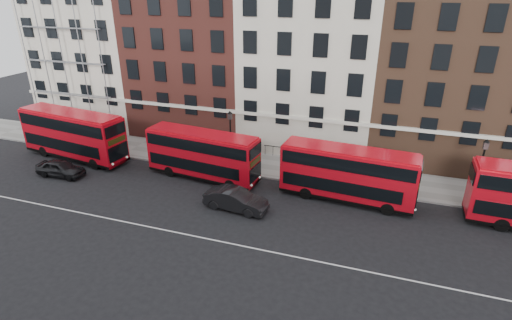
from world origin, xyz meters
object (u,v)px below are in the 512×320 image
(bus_c, at_px, (347,173))
(car_front, at_px, (236,200))
(car_rear, at_px, (61,168))
(bus_a, at_px, (73,134))
(bus_b, at_px, (202,154))

(bus_c, relative_size, car_front, 2.14)
(car_rear, distance_m, car_front, 16.76)
(bus_c, bearing_deg, bus_a, -175.68)
(bus_b, bearing_deg, car_front, -35.13)
(bus_b, distance_m, car_rear, 12.74)
(bus_c, distance_m, car_front, 8.80)
(bus_a, relative_size, car_rear, 2.62)
(bus_a, height_order, bus_c, bus_a)
(bus_a, bearing_deg, car_rear, -59.68)
(bus_b, height_order, bus_c, bus_c)
(bus_a, distance_m, bus_c, 25.95)
(bus_c, xyz_separation_m, car_rear, (-24.38, -3.75, -1.57))
(car_front, bearing_deg, car_rear, 93.75)
(car_rear, bearing_deg, car_front, -93.91)
(car_rear, bearing_deg, bus_b, -75.36)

